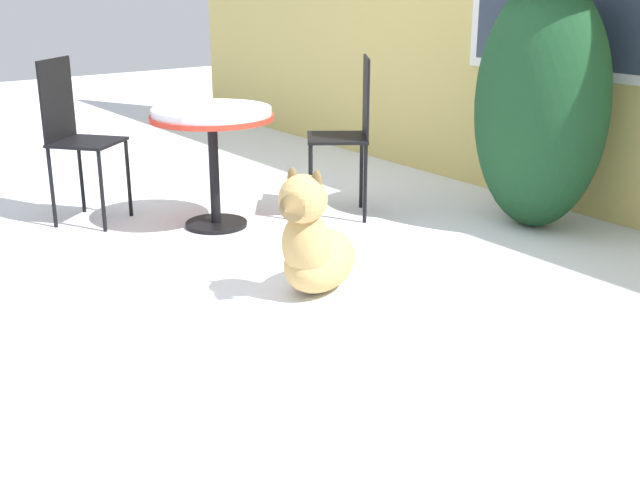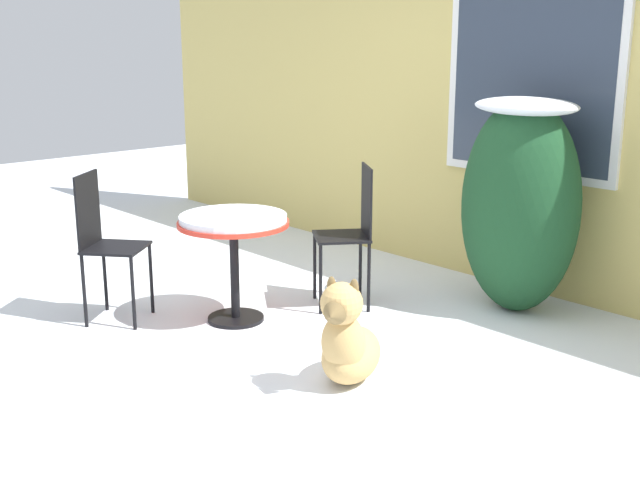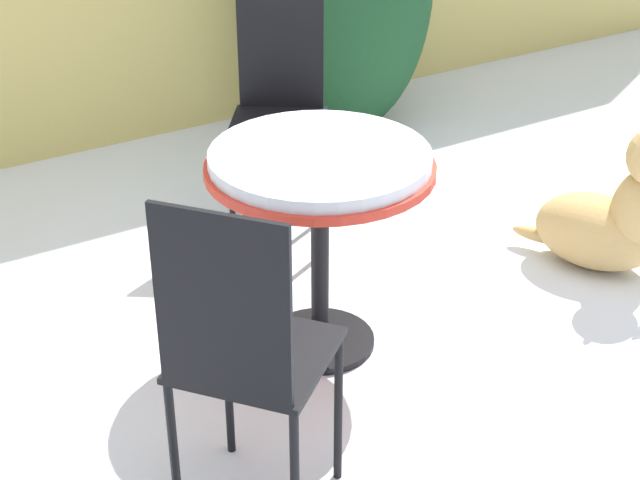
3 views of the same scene
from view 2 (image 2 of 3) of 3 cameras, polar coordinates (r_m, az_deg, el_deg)
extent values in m
plane|color=silver|center=(5.12, -5.00, -7.11)|extent=(16.00, 16.00, 0.00)
cube|color=tan|center=(6.36, 10.83, 9.19)|extent=(8.00, 0.06, 2.64)
cube|color=silver|center=(6.01, 14.78, 10.77)|extent=(1.43, 0.04, 1.36)
cube|color=#2D3847|center=(6.00, 14.70, 10.77)|extent=(1.31, 0.01, 1.24)
ellipsoid|color=#194223|center=(5.62, 14.02, 2.32)|extent=(0.85, 0.66, 1.48)
ellipsoid|color=silver|center=(5.52, 14.45, 9.21)|extent=(0.72, 0.56, 0.12)
cylinder|color=black|center=(5.47, -6.00, -5.56)|extent=(0.38, 0.38, 0.03)
cylinder|color=black|center=(5.37, -6.09, -2.26)|extent=(0.06, 0.06, 0.63)
cylinder|color=red|center=(5.28, -6.19, 1.18)|extent=(0.74, 0.74, 0.03)
cylinder|color=silver|center=(5.28, -6.20, 1.56)|extent=(0.71, 0.71, 0.04)
cube|color=black|center=(5.60, 1.53, 0.24)|extent=(0.52, 0.52, 0.02)
cube|color=black|center=(5.57, 3.36, 2.82)|extent=(0.29, 0.21, 0.49)
cylinder|color=black|center=(5.80, -0.38, -1.86)|extent=(0.02, 0.02, 0.49)
cylinder|color=black|center=(5.48, 0.04, -2.84)|extent=(0.02, 0.02, 0.49)
cylinder|color=black|center=(5.85, 2.88, -1.74)|extent=(0.02, 0.02, 0.49)
cylinder|color=black|center=(5.53, 3.49, -2.70)|extent=(0.02, 0.02, 0.49)
cube|color=black|center=(5.48, -14.30, -0.54)|extent=(0.52, 0.52, 0.02)
cube|color=black|center=(5.49, -16.18, 2.09)|extent=(0.23, 0.27, 0.49)
cylinder|color=black|center=(5.34, -13.16, -3.73)|extent=(0.02, 0.02, 0.49)
cylinder|color=black|center=(5.63, -11.92, -2.69)|extent=(0.02, 0.02, 0.49)
cylinder|color=black|center=(5.47, -16.43, -3.51)|extent=(0.02, 0.02, 0.49)
cylinder|color=black|center=(5.76, -15.05, -2.50)|extent=(0.02, 0.02, 0.49)
ellipsoid|color=tan|center=(4.51, 2.24, -8.14)|extent=(0.50, 0.57, 0.30)
ellipsoid|color=tan|center=(4.33, 1.66, -7.29)|extent=(0.31, 0.30, 0.33)
sphere|color=tan|center=(4.22, 1.55, -4.53)|extent=(0.23, 0.23, 0.23)
cone|color=brown|center=(4.10, 0.90, -5.38)|extent=(0.14, 0.12, 0.13)
ellipsoid|color=brown|center=(4.23, 0.82, -3.27)|extent=(0.06, 0.05, 0.10)
ellipsoid|color=brown|center=(4.19, 2.45, -3.45)|extent=(0.06, 0.05, 0.10)
ellipsoid|color=tan|center=(4.74, 3.08, -8.06)|extent=(0.16, 0.23, 0.06)
camera|label=1|loc=(0.84, 44.37, -17.51)|focal=45.00mm
camera|label=3|loc=(5.65, -37.08, 12.63)|focal=55.00mm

